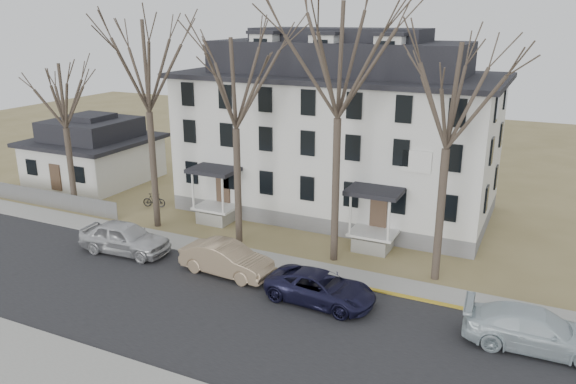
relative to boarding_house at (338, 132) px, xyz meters
The scene contains 18 objects.
ground 18.85m from the boarding_house, 83.64° to the right, with size 120.00×120.00×0.00m, color olive.
main_road 16.96m from the boarding_house, 82.85° to the right, with size 120.00×10.00×0.04m, color #27272A.
far_sidewalk 11.49m from the boarding_house, 78.64° to the right, with size 120.00×2.00×0.08m, color #A09F97.
yellow_curb 13.99m from the boarding_house, 57.18° to the right, with size 14.00×0.25×0.06m, color gold.
boarding_house is the anchor object (origin of this frame).
small_house 20.34m from the boarding_house, behind, with size 8.70×8.70×5.00m.
fence 21.48m from the boarding_house, 156.01° to the right, with size 14.00×0.06×1.20m, color gray.
tree_far_left 13.12m from the boarding_house, 137.82° to the right, with size 8.40×8.40×13.72m.
tree_mid_left 9.66m from the boarding_house, 110.20° to the right, with size 7.80×7.80×12.74m.
tree_center 10.39m from the boarding_house, 69.80° to the right, with size 9.00×9.00×14.70m.
tree_mid_right 12.51m from the boarding_house, 43.81° to the right, with size 7.80×7.80×12.74m.
tree_bungalow 18.17m from the boarding_house, 152.99° to the right, with size 6.60×6.60×10.78m.
car_silver 15.37m from the boarding_house, 122.46° to the right, with size 2.11×5.24×1.79m, color silver.
car_tan 13.18m from the boarding_house, 96.08° to the right, with size 1.74×4.99×1.65m, color #9E8566.
car_navy 14.42m from the boarding_house, 72.11° to the right, with size 2.38×5.17×1.44m, color #171732.
car_white 19.06m from the boarding_house, 43.79° to the right, with size 2.26×5.56×1.61m, color silver.
bicycle_left 9.63m from the boarding_house, 135.45° to the right, with size 0.58×1.68×0.88m, color black.
bicycle_right 13.55m from the boarding_house, 154.72° to the right, with size 0.46×1.62×0.97m, color black.
Camera 1 is at (10.90, -16.83, 12.79)m, focal length 35.00 mm.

